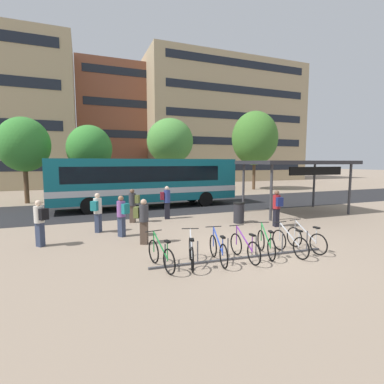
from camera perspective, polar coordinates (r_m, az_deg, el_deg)
name	(u,v)px	position (r m, az deg, el deg)	size (l,w,h in m)	color
ground	(249,250)	(10.12, 11.32, -11.36)	(200.00, 200.00, 0.00)	gray
bus_lane_asphalt	(165,206)	(19.50, -5.35, -2.84)	(80.00, 7.20, 0.01)	#232326
city_bus	(148,181)	(19.02, -8.82, 2.26)	(12.12, 3.09, 3.20)	#0F6070
bike_rack	(242,256)	(9.22, 9.98, -12.48)	(5.86, 0.39, 0.70)	#47474C
parked_bicycle_green_0	(161,255)	(8.28, -6.23, -12.47)	(0.52, 1.70, 0.99)	black
parked_bicycle_silver_1	(191,253)	(8.45, -0.16, -12.04)	(0.68, 1.66, 0.99)	black
parked_bicycle_blue_2	(218,250)	(8.75, 5.26, -11.43)	(0.52, 1.71, 0.99)	black
parked_bicycle_purple_3	(245,248)	(9.07, 10.48, -10.88)	(0.52, 1.72, 0.99)	black
parked_bicycle_green_4	(266,244)	(9.62, 14.59, -9.98)	(0.67, 1.66, 0.99)	black
parked_bicycle_silver_5	(290,243)	(9.92, 18.95, -9.63)	(0.52, 1.72, 0.99)	black
parked_bicycle_silver_6	(306,239)	(10.53, 21.83, -8.82)	(0.52, 1.72, 0.99)	black
transit_shelter	(297,164)	(17.71, 20.25, 5.30)	(6.23, 3.68, 3.08)	#38383D
commuter_maroon_pack_0	(166,200)	(15.03, -5.15, -1.63)	(0.56, 0.39, 1.74)	black
commuter_navy_pack_1	(277,206)	(13.75, 16.63, -2.68)	(0.38, 0.55, 1.70)	black
commuter_black_pack_2	(40,220)	(11.46, -28.16, -4.94)	(0.58, 0.59, 1.67)	#2D3851
commuter_teal_pack_3	(97,210)	(12.76, -18.42, -3.44)	(0.55, 0.60, 1.70)	#2D3851
commuter_olive_pack_4	(133,203)	(14.38, -11.72, -2.23)	(0.60, 0.52, 1.68)	#47382D
commuter_olive_pack_5	(143,218)	(10.56, -9.80, -5.21)	(0.60, 0.52, 1.67)	#47382D
commuter_teal_pack_6	(122,213)	(11.77, -13.87, -4.16)	(0.55, 0.60, 1.67)	#2D3851
trash_bin	(239,213)	(14.26, 9.36, -4.08)	(0.55, 0.55, 1.03)	#232328
street_tree_0	(24,145)	(23.89, -30.62, 8.16)	(3.56, 3.56, 6.19)	brown
street_tree_1	(170,141)	(27.39, -4.42, 10.09)	(4.36, 4.36, 7.09)	brown
street_tree_2	(90,149)	(23.64, -19.83, 8.15)	(3.41, 3.41, 5.83)	brown
street_tree_3	(255,138)	(31.89, 12.45, 10.45)	(4.90, 4.90, 8.41)	brown
building_right_wing	(222,123)	(49.33, 6.04, 13.54)	(25.79, 11.24, 18.93)	tan
building_centre_block	(127,127)	(49.68, -12.91, 12.58)	(15.39, 12.22, 17.56)	brown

